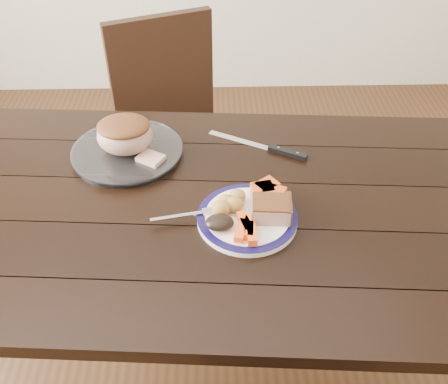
{
  "coord_description": "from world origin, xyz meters",
  "views": [
    {
      "loc": [
        0.05,
        -0.99,
        1.63
      ],
      "look_at": [
        0.08,
        -0.02,
        0.8
      ],
      "focal_mm": 40.0,
      "sensor_mm": 36.0,
      "label": 1
    }
  ],
  "objects_px": {
    "dinner_plate": "(247,219)",
    "serving_platter": "(128,153)",
    "fork": "(191,215)",
    "roast_joint": "(125,136)",
    "dining_table": "(195,227)",
    "pork_slice": "(270,210)",
    "carving_knife": "(275,149)",
    "chair_far": "(174,124)"
  },
  "relations": [
    {
      "from": "dining_table",
      "to": "carving_knife",
      "type": "distance_m",
      "value": 0.34
    },
    {
      "from": "dinner_plate",
      "to": "carving_knife",
      "type": "distance_m",
      "value": 0.32
    },
    {
      "from": "dining_table",
      "to": "chair_far",
      "type": "xyz_separation_m",
      "value": [
        -0.1,
        0.73,
        -0.13
      ]
    },
    {
      "from": "serving_platter",
      "to": "fork",
      "type": "height_order",
      "value": "fork"
    },
    {
      "from": "dining_table",
      "to": "pork_slice",
      "type": "height_order",
      "value": "pork_slice"
    },
    {
      "from": "fork",
      "to": "roast_joint",
      "type": "height_order",
      "value": "roast_joint"
    },
    {
      "from": "pork_slice",
      "to": "carving_knife",
      "type": "relative_size",
      "value": 0.33
    },
    {
      "from": "roast_joint",
      "to": "chair_far",
      "type": "bearing_deg",
      "value": 79.47
    },
    {
      "from": "dining_table",
      "to": "pork_slice",
      "type": "bearing_deg",
      "value": -22.38
    },
    {
      "from": "dinner_plate",
      "to": "roast_joint",
      "type": "height_order",
      "value": "roast_joint"
    },
    {
      "from": "dining_table",
      "to": "serving_platter",
      "type": "height_order",
      "value": "serving_platter"
    },
    {
      "from": "fork",
      "to": "chair_far",
      "type": "bearing_deg",
      "value": 85.82
    },
    {
      "from": "roast_joint",
      "to": "carving_knife",
      "type": "distance_m",
      "value": 0.44
    },
    {
      "from": "roast_joint",
      "to": "fork",
      "type": "bearing_deg",
      "value": -55.6
    },
    {
      "from": "fork",
      "to": "carving_knife",
      "type": "bearing_deg",
      "value": 39.11
    },
    {
      "from": "pork_slice",
      "to": "roast_joint",
      "type": "relative_size",
      "value": 0.59
    },
    {
      "from": "chair_far",
      "to": "serving_platter",
      "type": "distance_m",
      "value": 0.58
    },
    {
      "from": "dining_table",
      "to": "carving_knife",
      "type": "bearing_deg",
      "value": 43.18
    },
    {
      "from": "pork_slice",
      "to": "chair_far",
      "type": "bearing_deg",
      "value": 110.12
    },
    {
      "from": "fork",
      "to": "roast_joint",
      "type": "xyz_separation_m",
      "value": [
        -0.2,
        0.28,
        0.05
      ]
    },
    {
      "from": "dining_table",
      "to": "dinner_plate",
      "type": "xyz_separation_m",
      "value": [
        0.14,
        -0.08,
        0.1
      ]
    },
    {
      "from": "pork_slice",
      "to": "carving_knife",
      "type": "distance_m",
      "value": 0.31
    },
    {
      "from": "dining_table",
      "to": "dinner_plate",
      "type": "distance_m",
      "value": 0.19
    },
    {
      "from": "chair_far",
      "to": "carving_knife",
      "type": "xyz_separation_m",
      "value": [
        0.34,
        -0.51,
        0.23
      ]
    },
    {
      "from": "pork_slice",
      "to": "fork",
      "type": "relative_size",
      "value": 0.54
    },
    {
      "from": "dinner_plate",
      "to": "roast_joint",
      "type": "distance_m",
      "value": 0.45
    },
    {
      "from": "dining_table",
      "to": "fork",
      "type": "height_order",
      "value": "fork"
    },
    {
      "from": "pork_slice",
      "to": "fork",
      "type": "distance_m",
      "value": 0.2
    },
    {
      "from": "serving_platter",
      "to": "roast_joint",
      "type": "distance_m",
      "value": 0.06
    },
    {
      "from": "fork",
      "to": "serving_platter",
      "type": "bearing_deg",
      "value": 113.17
    },
    {
      "from": "chair_far",
      "to": "roast_joint",
      "type": "height_order",
      "value": "chair_far"
    },
    {
      "from": "pork_slice",
      "to": "carving_knife",
      "type": "xyz_separation_m",
      "value": [
        0.05,
        0.3,
        -0.04
      ]
    },
    {
      "from": "dinner_plate",
      "to": "roast_joint",
      "type": "relative_size",
      "value": 1.58
    },
    {
      "from": "dinner_plate",
      "to": "serving_platter",
      "type": "distance_m",
      "value": 0.44
    },
    {
      "from": "serving_platter",
      "to": "dining_table",
      "type": "bearing_deg",
      "value": -47.2
    },
    {
      "from": "dinner_plate",
      "to": "serving_platter",
      "type": "height_order",
      "value": "serving_platter"
    },
    {
      "from": "dining_table",
      "to": "chair_far",
      "type": "height_order",
      "value": "chair_far"
    },
    {
      "from": "roast_joint",
      "to": "carving_knife",
      "type": "xyz_separation_m",
      "value": [
        0.44,
        0.01,
        -0.06
      ]
    },
    {
      "from": "dining_table",
      "to": "roast_joint",
      "type": "distance_m",
      "value": 0.34
    },
    {
      "from": "serving_platter",
      "to": "carving_knife",
      "type": "relative_size",
      "value": 1.09
    },
    {
      "from": "dining_table",
      "to": "dinner_plate",
      "type": "relative_size",
      "value": 6.53
    },
    {
      "from": "pork_slice",
      "to": "roast_joint",
      "type": "bearing_deg",
      "value": 143.11
    }
  ]
}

